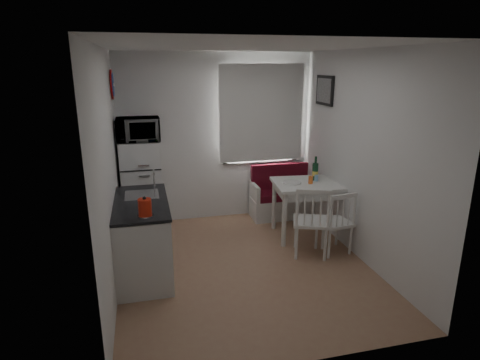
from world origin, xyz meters
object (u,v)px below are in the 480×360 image
object	(u,v)px
chair_left	(315,215)
fridge	(142,187)
dining_table	(312,188)
microwave	(138,129)
kettle	(145,207)
wine_bottle	(315,168)
kitchen_counter	(143,237)
bench	(287,199)
chair_right	(338,217)

from	to	relation	value
chair_left	fridge	size ratio (longest dim) A/B	0.41
dining_table	microwave	xyz separation A→B (m)	(-2.35, 0.67, 0.83)
dining_table	kettle	distance (m)	2.57
dining_table	wine_bottle	xyz separation A→B (m)	(0.08, 0.10, 0.26)
kitchen_counter	fridge	world-z (taller)	fridge
kitchen_counter	chair_left	size ratio (longest dim) A/B	2.32
fridge	microwave	world-z (taller)	microwave
wine_bottle	chair_left	bearing A→B (deg)	-113.32
dining_table	chair_left	size ratio (longest dim) A/B	2.02
chair_left	kettle	distance (m)	2.15
fridge	wine_bottle	xyz separation A→B (m)	(2.43, -0.62, 0.29)
kitchen_counter	bench	bearing A→B (deg)	30.35
kitchen_counter	fridge	size ratio (longest dim) A/B	0.95
chair_left	chair_right	bearing A→B (deg)	22.07
wine_bottle	kitchen_counter	bearing A→B (deg)	-165.70
bench	fridge	size ratio (longest dim) A/B	0.86
kitchen_counter	wine_bottle	size ratio (longest dim) A/B	3.83
fridge	wine_bottle	size ratio (longest dim) A/B	4.01
fridge	microwave	bearing A→B (deg)	-90.00
chair_left	fridge	xyz separation A→B (m)	(-2.10, 1.39, 0.10)
kitchen_counter	chair_right	size ratio (longest dim) A/B	2.87
kitchen_counter	microwave	bearing A→B (deg)	89.06
fridge	wine_bottle	distance (m)	2.52
fridge	wine_bottle	bearing A→B (deg)	-14.31
fridge	kettle	bearing A→B (deg)	-89.03
microwave	dining_table	bearing A→B (deg)	-15.91
chair_left	dining_table	bearing A→B (deg)	89.83
bench	dining_table	distance (m)	0.94
kettle	bench	bearing A→B (deg)	39.87
dining_table	chair_right	size ratio (longest dim) A/B	2.50
bench	chair_right	xyz separation A→B (m)	(0.14, -1.49, 0.25)
bench	kettle	size ratio (longest dim) A/B	5.45
chair_left	chair_right	world-z (taller)	chair_left
microwave	wine_bottle	world-z (taller)	microwave
microwave	wine_bottle	size ratio (longest dim) A/B	1.71
dining_table	chair_right	bearing A→B (deg)	-77.12
chair_left	fridge	distance (m)	2.52
kitchen_counter	dining_table	size ratio (longest dim) A/B	1.15
chair_right	fridge	size ratio (longest dim) A/B	0.33
bench	fridge	world-z (taller)	fridge
chair_left	wine_bottle	distance (m)	0.92
wine_bottle	dining_table	bearing A→B (deg)	-129.05
kitchen_counter	fridge	distance (m)	1.27
kettle	wine_bottle	world-z (taller)	wine_bottle
dining_table	wine_bottle	bearing A→B (deg)	56.81
microwave	wine_bottle	xyz separation A→B (m)	(2.43, -0.57, -0.57)
chair_right	kettle	world-z (taller)	kettle
kitchen_counter	bench	size ratio (longest dim) A/B	1.11
bench	dining_table	world-z (taller)	bench
kitchen_counter	bench	world-z (taller)	kitchen_counter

